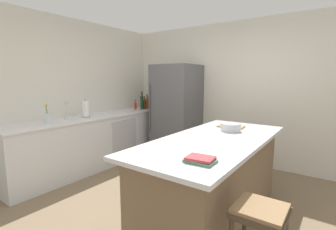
% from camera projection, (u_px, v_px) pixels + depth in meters
% --- Properties ---
extents(ground_plane, '(7.20, 7.20, 0.00)m').
position_uv_depth(ground_plane, '(175.00, 214.00, 2.83)').
color(ground_plane, '#7A664C').
extents(wall_rear, '(6.00, 0.10, 2.60)m').
position_uv_depth(wall_rear, '(244.00, 94.00, 4.44)').
color(wall_rear, silver).
rests_on(wall_rear, ground_plane).
extents(wall_left, '(0.10, 6.00, 2.60)m').
position_uv_depth(wall_left, '(54.00, 95.00, 4.05)').
color(wall_left, silver).
rests_on(wall_left, ground_plane).
extents(counter_run_left, '(0.67, 3.18, 0.92)m').
position_uv_depth(counter_run_left, '(96.00, 141.00, 4.38)').
color(counter_run_left, silver).
rests_on(counter_run_left, ground_plane).
extents(kitchen_island, '(0.97, 2.24, 0.93)m').
position_uv_depth(kitchen_island, '(214.00, 178.00, 2.71)').
color(kitchen_island, '#7A6047').
rests_on(kitchen_island, ground_plane).
extents(refrigerator, '(0.81, 0.79, 1.84)m').
position_uv_depth(refrigerator, '(176.00, 112.00, 4.85)').
color(refrigerator, '#56565B').
rests_on(refrigerator, ground_plane).
extents(bar_stool, '(0.36, 0.36, 0.67)m').
position_uv_depth(bar_stool, '(260.00, 223.00, 1.73)').
color(bar_stool, '#473828').
rests_on(bar_stool, ground_plane).
extents(sink_faucet, '(0.15, 0.05, 0.30)m').
position_uv_depth(sink_faucet, '(66.00, 110.00, 3.89)').
color(sink_faucet, silver).
rests_on(sink_faucet, counter_run_left).
extents(flower_vase, '(0.07, 0.07, 0.30)m').
position_uv_depth(flower_vase, '(47.00, 116.00, 3.56)').
color(flower_vase, silver).
rests_on(flower_vase, counter_run_left).
extents(paper_towel_roll, '(0.14, 0.14, 0.31)m').
position_uv_depth(paper_towel_roll, '(86.00, 109.00, 4.13)').
color(paper_towel_roll, gray).
rests_on(paper_towel_roll, counter_run_left).
extents(whiskey_bottle, '(0.08, 0.08, 0.27)m').
position_uv_depth(whiskey_bottle, '(149.00, 103.00, 5.47)').
color(whiskey_bottle, brown).
rests_on(whiskey_bottle, counter_run_left).
extents(vinegar_bottle, '(0.06, 0.06, 0.31)m').
position_uv_depth(vinegar_bottle, '(147.00, 103.00, 5.38)').
color(vinegar_bottle, '#994C23').
rests_on(vinegar_bottle, counter_run_left).
extents(syrup_bottle, '(0.07, 0.07, 0.27)m').
position_uv_depth(syrup_bottle, '(145.00, 104.00, 5.30)').
color(syrup_bottle, '#5B3319').
rests_on(syrup_bottle, counter_run_left).
extents(wine_bottle, '(0.07, 0.07, 0.38)m').
position_uv_depth(wine_bottle, '(142.00, 102.00, 5.20)').
color(wine_bottle, '#19381E').
rests_on(wine_bottle, counter_run_left).
extents(hot_sauce_bottle, '(0.05, 0.05, 0.20)m').
position_uv_depth(hot_sauce_bottle, '(135.00, 106.00, 5.20)').
color(hot_sauce_bottle, red).
rests_on(hot_sauce_bottle, counter_run_left).
extents(cookbook_stack, '(0.23, 0.18, 0.04)m').
position_uv_depth(cookbook_stack, '(200.00, 160.00, 1.87)').
color(cookbook_stack, '#4C7F60').
rests_on(cookbook_stack, kitchen_island).
extents(mixing_bowl, '(0.25, 0.25, 0.10)m').
position_uv_depth(mixing_bowl, '(231.00, 127.00, 2.99)').
color(mixing_bowl, '#B2B5BA').
rests_on(mixing_bowl, kitchen_island).
extents(cutting_board, '(0.36, 0.23, 0.02)m').
position_uv_depth(cutting_board, '(231.00, 126.00, 3.25)').
color(cutting_board, '#9E7042').
rests_on(cutting_board, kitchen_island).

